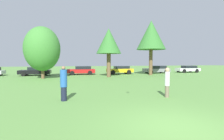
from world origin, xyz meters
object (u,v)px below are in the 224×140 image
object	(u,v)px
tree_1	(109,42)
parked_car_red	(82,70)
frisbee	(130,69)
parked_car_grey	(157,69)
tree_0	(42,49)
parked_car_white	(188,69)
parked_car_black	(36,71)
parked_car_yellow	(120,70)
person_thrower	(64,83)
tree_2	(151,35)
person_catcher	(167,82)

from	to	relation	value
tree_1	parked_car_red	distance (m)	6.94
frisbee	parked_car_grey	size ratio (longest dim) A/B	0.05
tree_0	parked_car_white	world-z (taller)	tree_0
parked_car_black	parked_car_yellow	bearing A→B (deg)	179.32
parked_car_red	parked_car_grey	size ratio (longest dim) A/B	0.97
parked_car_black	parked_car_yellow	world-z (taller)	parked_car_yellow
frisbee	parked_car_grey	xyz separation A→B (m)	(10.57, 17.30, -1.00)
parked_car_grey	parked_car_white	size ratio (longest dim) A/B	1.06
person_thrower	tree_2	size ratio (longest dim) A/B	0.23
tree_2	parked_car_white	bearing A→B (deg)	21.46
parked_car_black	parked_car_yellow	size ratio (longest dim) A/B	1.02
tree_2	parked_car_black	distance (m)	17.65
frisbee	parked_car_yellow	distance (m)	17.41
person_thrower	parked_car_white	world-z (taller)	person_thrower
person_catcher	frisbee	xyz separation A→B (m)	(-2.29, 0.05, 0.75)
parked_car_grey	person_thrower	bearing A→B (deg)	49.89
parked_car_red	parked_car_grey	xyz separation A→B (m)	(12.66, 0.09, -0.01)
tree_0	person_thrower	bearing A→B (deg)	-75.06
tree_2	parked_car_yellow	bearing A→B (deg)	145.90
person_thrower	frisbee	xyz separation A→B (m)	(3.61, -0.35, 0.73)
person_catcher	parked_car_black	bearing A→B (deg)	-53.59
tree_0	parked_car_grey	xyz separation A→B (m)	(17.41, 4.86, -2.88)
person_thrower	parked_car_red	distance (m)	16.93
parked_car_black	parked_car_grey	world-z (taller)	parked_car_grey
tree_0	tree_1	size ratio (longest dim) A/B	0.98
parked_car_yellow	tree_1	bearing A→B (deg)	57.64
parked_car_white	tree_0	bearing A→B (deg)	12.36
person_catcher	tree_2	xyz separation A→B (m)	(5.71, 14.26, 4.96)
frisbee	tree_1	xyz separation A→B (m)	(1.29, 12.61, 2.97)
frisbee	parked_car_yellow	bearing A→B (deg)	76.71
tree_2	parked_car_red	size ratio (longest dim) A/B	1.91
parked_car_yellow	parked_car_grey	world-z (taller)	parked_car_yellow
person_thrower	person_catcher	bearing A→B (deg)	-0.00
parked_car_yellow	parked_car_red	bearing A→B (deg)	-2.87
person_thrower	tree_1	bearing A→B (deg)	72.07
person_catcher	tree_0	xyz separation A→B (m)	(-9.12, 12.49, 2.63)
parked_car_grey	parked_car_white	distance (m)	6.40
tree_2	frisbee	bearing A→B (deg)	-119.35
parked_car_black	parked_car_red	distance (m)	6.54
parked_car_red	parked_car_grey	world-z (taller)	parked_car_red
person_thrower	parked_car_grey	world-z (taller)	person_thrower
person_catcher	parked_car_red	size ratio (longest dim) A/B	0.42
frisbee	tree_2	distance (m)	16.84
parked_car_red	parked_car_white	bearing A→B (deg)	-178.58
parked_car_black	person_thrower	bearing A→B (deg)	106.55
tree_2	parked_car_white	xyz separation A→B (m)	(8.97, 3.52, -5.21)
parked_car_black	frisbee	bearing A→B (deg)	116.68
tree_0	parked_car_white	xyz separation A→B (m)	(23.80, 5.30, -2.89)
tree_0	tree_1	distance (m)	8.20
tree_2	parked_car_grey	world-z (taller)	tree_2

